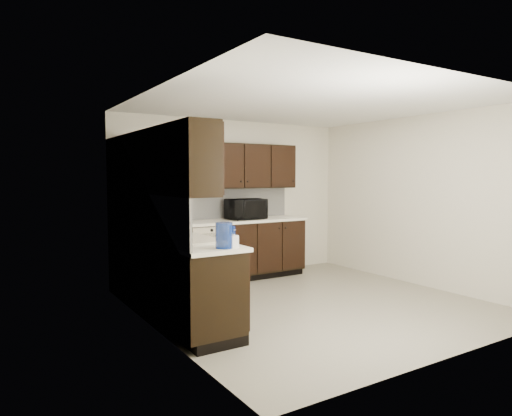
{
  "coord_description": "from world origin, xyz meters",
  "views": [
    {
      "loc": [
        -3.6,
        -4.43,
        1.61
      ],
      "look_at": [
        -0.45,
        0.6,
        1.2
      ],
      "focal_mm": 32.0,
      "sensor_mm": 36.0,
      "label": 1
    }
  ],
  "objects_px": {
    "sink": "(188,246)",
    "storage_bin": "(150,220)",
    "toaster_oven": "(158,216)",
    "microwave": "(246,209)",
    "blue_pitcher": "(224,235)"
  },
  "relations": [
    {
      "from": "toaster_oven",
      "to": "blue_pitcher",
      "type": "xyz_separation_m",
      "value": [
        -0.21,
        -2.36,
        -0.0
      ]
    },
    {
      "from": "storage_bin",
      "to": "blue_pitcher",
      "type": "bearing_deg",
      "value": -89.36
    },
    {
      "from": "sink",
      "to": "storage_bin",
      "type": "bearing_deg",
      "value": 87.95
    },
    {
      "from": "sink",
      "to": "blue_pitcher",
      "type": "distance_m",
      "value": 0.71
    },
    {
      "from": "sink",
      "to": "blue_pitcher",
      "type": "height_order",
      "value": "sink"
    },
    {
      "from": "sink",
      "to": "storage_bin",
      "type": "height_order",
      "value": "sink"
    },
    {
      "from": "microwave",
      "to": "toaster_oven",
      "type": "distance_m",
      "value": 1.43
    },
    {
      "from": "sink",
      "to": "storage_bin",
      "type": "distance_m",
      "value": 1.32
    },
    {
      "from": "sink",
      "to": "toaster_oven",
      "type": "xyz_separation_m",
      "value": [
        0.28,
        1.67,
        0.18
      ]
    },
    {
      "from": "sink",
      "to": "toaster_oven",
      "type": "bearing_deg",
      "value": 80.52
    },
    {
      "from": "sink",
      "to": "toaster_oven",
      "type": "height_order",
      "value": "sink"
    },
    {
      "from": "microwave",
      "to": "storage_bin",
      "type": "distance_m",
      "value": 1.71
    },
    {
      "from": "toaster_oven",
      "to": "storage_bin",
      "type": "xyz_separation_m",
      "value": [
        -0.23,
        -0.37,
        -0.02
      ]
    },
    {
      "from": "microwave",
      "to": "blue_pitcher",
      "type": "relative_size",
      "value": 2.39
    },
    {
      "from": "toaster_oven",
      "to": "sink",
      "type": "bearing_deg",
      "value": -122.69
    }
  ]
}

